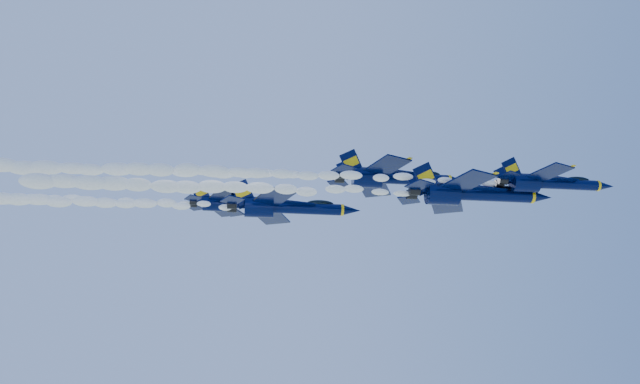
{
  "coord_description": "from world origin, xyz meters",
  "views": [
    {
      "loc": [
        -19.19,
        -75.86,
        123.09
      ],
      "look_at": [
        -10.15,
        2.46,
        153.68
      ],
      "focal_mm": 35.0,
      "sensor_mm": 36.0,
      "label": 1
    }
  ],
  "objects": [
    {
      "name": "smoke_trail_jet_fourth",
      "position": [
        -45.15,
        10.46,
        153.72
      ],
      "size": [
        44.86,
        2.2,
        1.98
      ],
      "primitive_type": "ellipsoid",
      "color": "white"
    },
    {
      "name": "jet_fifth",
      "position": [
        -22.11,
        16.56,
        156.62
      ],
      "size": [
        15.54,
        12.74,
        5.77
      ],
      "color": "black"
    },
    {
      "name": "smoke_trail_jet_fifth",
      "position": [
        -51.18,
        16.56,
        156.24
      ],
      "size": [
        44.86,
        1.73,
        1.56
      ],
      "primitive_type": "ellipsoid",
      "color": "white"
    },
    {
      "name": "jet_fourth",
      "position": [
        -14.29,
        10.46,
        154.15
      ],
      "size": [
        19.72,
        16.18,
        7.33
      ],
      "color": "black"
    },
    {
      "name": "jet_lead",
      "position": [
        16.89,
        -8.45,
        151.84
      ],
      "size": [
        15.13,
        12.41,
        5.62
      ],
      "color": "black"
    },
    {
      "name": "smoke_trail_jet_third",
      "position": [
        -30.56,
        0.78,
        155.12
      ],
      "size": [
        44.86,
        2.04,
        1.84
      ],
      "primitive_type": "ellipsoid",
      "color": "white"
    },
    {
      "name": "smoke_trail_jet_lead",
      "position": [
        -12.01,
        -8.45,
        151.46
      ],
      "size": [
        44.86,
        1.69,
        1.52
      ],
      "primitive_type": "ellipsoid",
      "color": "white"
    },
    {
      "name": "smoke_trail_jet_second",
      "position": [
        -22.8,
        -7.02,
        150.16
      ],
      "size": [
        44.86,
        2.04,
        1.84
      ],
      "primitive_type": "ellipsoid",
      "color": "white"
    },
    {
      "name": "jet_second",
      "position": [
        7.47,
        -7.02,
        150.58
      ],
      "size": [
        18.33,
        15.04,
        6.81
      ],
      "color": "black"
    },
    {
      "name": "jet_third",
      "position": [
        -0.29,
        0.78,
        155.53
      ],
      "size": [
        18.35,
        15.05,
        6.82
      ],
      "color": "black"
    }
  ]
}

